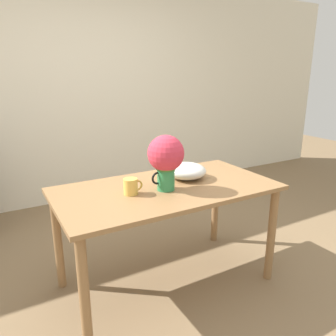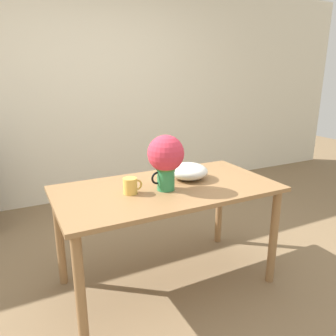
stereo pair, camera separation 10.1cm
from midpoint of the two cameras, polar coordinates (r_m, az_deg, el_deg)
ground_plane at (r=2.62m, az=-1.39°, el=-19.52°), size 12.00×12.00×0.00m
wall_back at (r=4.08m, az=-15.75°, el=12.49°), size 8.00×0.05×2.60m
table at (r=2.32m, az=-1.49°, el=-5.62°), size 1.53×0.81×0.77m
flower_vase at (r=2.17m, az=-1.73°, el=1.78°), size 0.25×0.25×0.38m
coffee_mug at (r=2.15m, az=-7.80°, el=-3.21°), size 0.13×0.09×0.11m
white_bowl at (r=2.45m, az=2.15°, el=-0.51°), size 0.29×0.29×0.12m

